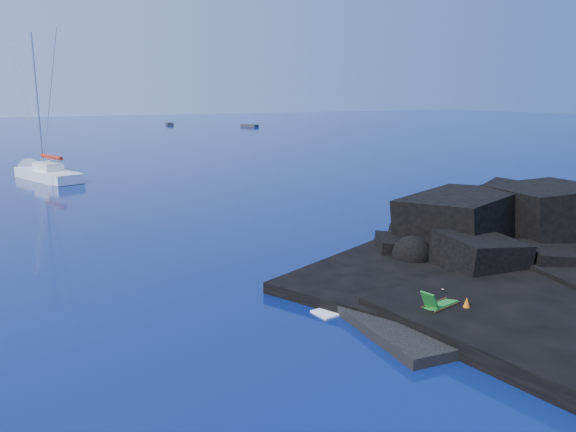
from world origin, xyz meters
name	(u,v)px	position (x,y,z in m)	size (l,w,h in m)	color
ground	(370,344)	(0.00, 0.00, 0.00)	(400.00, 400.00, 0.00)	#030D38
headland	(553,261)	(13.00, 3.00, 0.00)	(24.00, 24.00, 3.60)	black
beach	(462,312)	(4.50, 0.50, 0.00)	(8.50, 6.00, 0.70)	black
surf_foam	(392,275)	(5.00, 5.00, 0.00)	(10.00, 8.00, 0.06)	white
sailboat	(47,179)	(-4.73, 42.24, 0.00)	(2.61, 12.43, 13.04)	white
deck_chair	(441,299)	(3.07, 0.14, 0.86)	(1.48, 0.65, 1.02)	#197122
towel	(432,298)	(3.85, 1.35, 0.37)	(1.77, 0.84, 0.05)	silver
sunbather	(433,294)	(3.85, 1.35, 0.52)	(1.68, 0.47, 0.25)	tan
marker_cone	(466,306)	(3.73, -0.38, 0.66)	(0.41, 0.41, 0.62)	orange
distant_boat_a	(170,125)	(33.32, 126.62, 0.00)	(1.50, 4.83, 0.64)	#232428
distant_boat_b	(250,127)	(47.39, 109.22, 0.00)	(1.46, 4.70, 0.63)	#2A2A2F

